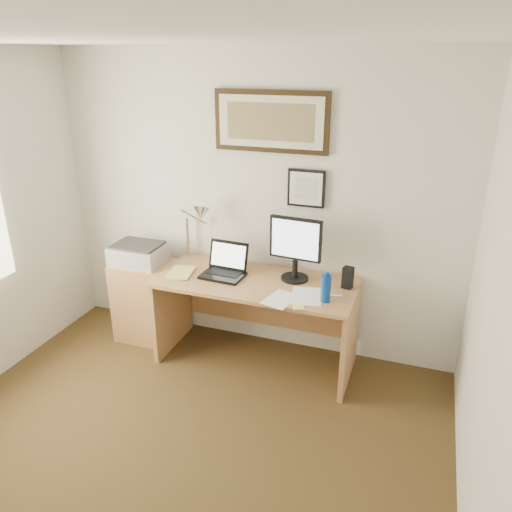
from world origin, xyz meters
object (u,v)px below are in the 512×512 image
at_px(book, 170,272).
at_px(desk, 259,302).
at_px(side_cabinet, 146,300).
at_px(laptop, 225,268).
at_px(printer, 138,254).
at_px(water_bottle, 326,288).
at_px(lcd_monitor, 295,246).

xyz_separation_m(book, desk, (0.72, 0.18, -0.25)).
xyz_separation_m(side_cabinet, laptop, (0.79, -0.02, 0.44)).
xyz_separation_m(book, printer, (-0.38, 0.15, 0.06)).
xyz_separation_m(desk, printer, (-1.10, -0.04, 0.30)).
bearing_deg(side_cabinet, water_bottle, -7.21).
height_order(water_bottle, book, water_bottle).
relative_size(desk, lcd_monitor, 3.08).
bearing_deg(printer, water_bottle, -7.05).
distance_m(book, printer, 0.41).
distance_m(side_cabinet, book, 0.54).
bearing_deg(laptop, book, -164.15).
xyz_separation_m(water_bottle, book, (-1.32, 0.07, -0.09)).
bearing_deg(water_bottle, desk, 157.62).
bearing_deg(book, lcd_monitor, 12.45).
relative_size(water_bottle, printer, 0.47).
distance_m(desk, lcd_monitor, 0.60).
xyz_separation_m(laptop, printer, (-0.82, 0.02, 0.01)).
relative_size(side_cabinet, desk, 0.46).
height_order(desk, lcd_monitor, lcd_monitor).
xyz_separation_m(desk, lcd_monitor, (0.28, 0.04, 0.53)).
height_order(water_bottle, printer, water_bottle).
bearing_deg(desk, laptop, -168.85).
height_order(water_bottle, desk, water_bottle).
height_order(desk, printer, printer).
bearing_deg(desk, lcd_monitor, 8.27).
bearing_deg(desk, book, -165.95).
height_order(book, lcd_monitor, lcd_monitor).
bearing_deg(laptop, lcd_monitor, 9.70).
bearing_deg(printer, laptop, -1.35).
bearing_deg(desk, side_cabinet, -178.11).
bearing_deg(lcd_monitor, laptop, -170.30).
bearing_deg(printer, side_cabinet, 0.69).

